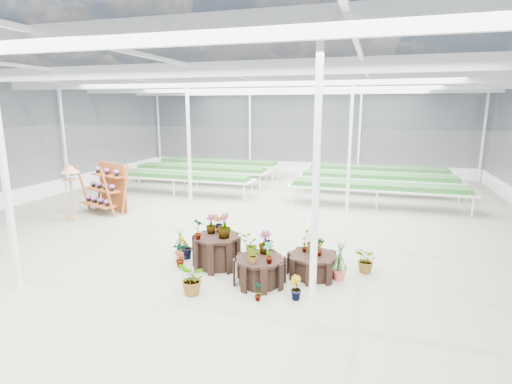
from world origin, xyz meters
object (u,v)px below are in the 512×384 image
(plinth_tall, at_px, (217,251))
(plinth_low, at_px, (313,265))
(plinth_mid, at_px, (260,271))
(shelf_rack, at_px, (104,188))
(bird_table, at_px, (72,192))

(plinth_tall, xyz_separation_m, plinth_low, (2.20, 0.10, -0.12))
(plinth_mid, relative_size, shelf_rack, 0.62)
(shelf_rack, bearing_deg, plinth_mid, -9.49)
(bird_table, bearing_deg, shelf_rack, 78.28)
(shelf_rack, bearing_deg, plinth_low, -1.91)
(plinth_tall, bearing_deg, plinth_mid, -26.57)
(plinth_tall, height_order, bird_table, bird_table)
(plinth_tall, relative_size, bird_table, 0.59)
(bird_table, bearing_deg, plinth_tall, -9.79)
(shelf_rack, bearing_deg, bird_table, -92.45)
(plinth_low, relative_size, bird_table, 0.60)
(plinth_mid, distance_m, plinth_low, 1.22)
(plinth_tall, bearing_deg, plinth_low, 2.60)
(plinth_low, bearing_deg, plinth_tall, -177.40)
(shelf_rack, xyz_separation_m, bird_table, (-0.44, -1.02, 0.05))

